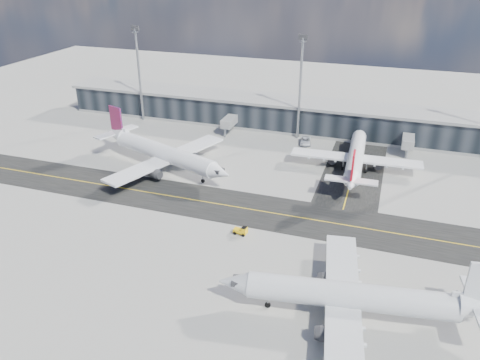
# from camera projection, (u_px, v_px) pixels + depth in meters

# --- Properties ---
(ground) EXTENTS (300.00, 300.00, 0.00)m
(ground) POSITION_uv_depth(u_px,v_px,m) (246.00, 219.00, 94.16)
(ground) COLOR gray
(ground) RESTS_ON ground
(taxiway_lanes) EXTENTS (180.00, 63.00, 0.03)m
(taxiway_lanes) POSITION_uv_depth(u_px,v_px,m) (278.00, 198.00, 102.17)
(taxiway_lanes) COLOR black
(taxiway_lanes) RESTS_ON ground
(terminal_concourse) EXTENTS (152.00, 19.80, 8.80)m
(terminal_concourse) POSITION_uv_depth(u_px,v_px,m) (303.00, 117.00, 139.05)
(terminal_concourse) COLOR black
(terminal_concourse) RESTS_ON ground
(floodlight_masts) EXTENTS (102.50, 0.70, 28.90)m
(floodlight_masts) POSITION_uv_depth(u_px,v_px,m) (300.00, 84.00, 128.08)
(floodlight_masts) COLOR gray
(floodlight_masts) RESTS_ON ground
(airliner_af) EXTENTS (40.75, 35.21, 12.45)m
(airliner_af) POSITION_uv_depth(u_px,v_px,m) (163.00, 153.00, 114.38)
(airliner_af) COLOR white
(airliner_af) RESTS_ON ground
(airliner_redtail) EXTENTS (31.65, 37.17, 11.02)m
(airliner_redtail) POSITION_uv_depth(u_px,v_px,m) (356.00, 157.00, 113.06)
(airliner_redtail) COLOR white
(airliner_redtail) RESTS_ON ground
(airliner_near) EXTENTS (39.83, 34.09, 11.80)m
(airliner_near) POSITION_uv_depth(u_px,v_px,m) (355.00, 297.00, 67.17)
(airliner_near) COLOR silver
(airliner_near) RESTS_ON ground
(baggage_tug) EXTENTS (2.79, 1.66, 1.66)m
(baggage_tug) POSITION_uv_depth(u_px,v_px,m) (242.00, 231.00, 88.71)
(baggage_tug) COLOR yellow
(baggage_tug) RESTS_ON ground
(service_van) EXTENTS (3.88, 6.52, 1.70)m
(service_van) POSITION_uv_depth(u_px,v_px,m) (305.00, 141.00, 130.30)
(service_van) COLOR white
(service_van) RESTS_ON ground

